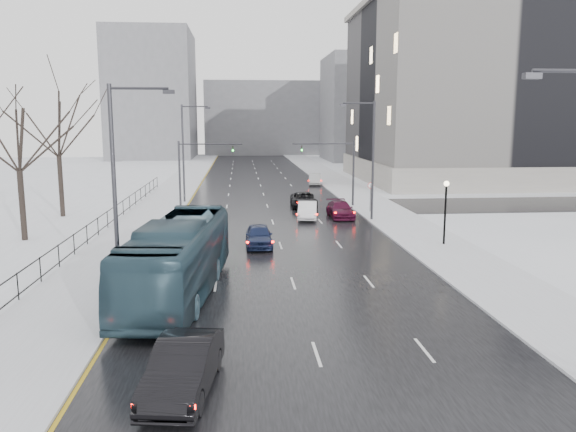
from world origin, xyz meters
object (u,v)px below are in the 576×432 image
object	(u,v)px
mast_signal_right	(343,165)
lamppost_r_mid	(446,203)
tree_park_d	(25,241)
sedan_center_near	(259,236)
streetlight_r_mid	(370,154)
sedan_right_cross	(304,200)
sedan_left_near	(184,367)
bus	(179,258)
sedan_right_near	(307,210)
tree_park_e	(63,217)
sedan_right_distant	(315,179)
no_uturn_sign	(371,188)
sedan_right_far	(340,210)
mast_signal_left	(191,166)
streetlight_l_far	(185,148)
streetlight_l_near	(119,182)

from	to	relation	value
mast_signal_right	lamppost_r_mid	bearing A→B (deg)	-78.46
tree_park_d	sedan_center_near	world-z (taller)	tree_park_d
streetlight_r_mid	sedan_right_cross	bearing A→B (deg)	120.66
lamppost_r_mid	sedan_left_near	xyz separation A→B (m)	(-15.50, -19.49, -2.08)
mast_signal_right	sedan_center_near	xyz separation A→B (m)	(-8.79, -17.18, -3.33)
bus	sedan_right_cross	distance (m)	28.85
sedan_right_cross	sedan_right_near	bearing A→B (deg)	-91.86
tree_park_e	sedan_right_distant	xyz separation A→B (m)	(25.40, 23.28, 0.77)
mast_signal_right	bus	world-z (taller)	mast_signal_right
streetlight_r_mid	sedan_right_cross	xyz separation A→B (m)	(-4.67, 7.87, -4.85)
no_uturn_sign	tree_park_d	bearing A→B (deg)	-159.68
tree_park_d	sedan_right_near	size ratio (longest dim) A/B	2.77
no_uturn_sign	sedan_right_distant	world-z (taller)	no_uturn_sign
tree_park_d	bus	size ratio (longest dim) A/B	0.95
no_uturn_sign	bus	distance (m)	27.78
tree_park_e	sedan_right_far	bearing A→B (deg)	-5.42
mast_signal_left	sedan_right_far	xyz separation A→B (m)	(13.35, -6.30, -3.36)
bus	sedan_right_near	distance (m)	22.47
sedan_center_near	sedan_right_distant	xyz separation A→B (m)	(8.67, 36.46, -0.00)
no_uturn_sign	sedan_right_far	distance (m)	4.22
lamppost_r_mid	bus	xyz separation A→B (m)	(-16.67, -9.46, -1.07)
streetlight_r_mid	sedan_right_far	distance (m)	5.59
no_uturn_sign	sedan_right_near	xyz separation A→B (m)	(-6.13, -2.78, -1.52)
sedan_left_near	lamppost_r_mid	bearing A→B (deg)	59.46
streetlight_l_far	lamppost_r_mid	distance (m)	29.30
streetlight_l_far	streetlight_l_near	bearing A→B (deg)	-90.00
tree_park_d	no_uturn_sign	world-z (taller)	tree_park_d
sedan_left_near	sedan_right_cross	bearing A→B (deg)	85.86
streetlight_l_far	no_uturn_sign	bearing A→B (deg)	-24.73
lamppost_r_mid	bus	size ratio (longest dim) A/B	0.32
mast_signal_right	sedan_center_near	bearing A→B (deg)	-117.11
lamppost_r_mid	sedan_right_distant	distance (m)	37.54
sedan_center_near	sedan_right_distant	world-z (taller)	sedan_center_near
streetlight_l_near	no_uturn_sign	bearing A→B (deg)	54.11
lamppost_r_mid	streetlight_r_mid	bearing A→B (deg)	105.82
tree_park_d	streetlight_l_far	bearing A→B (deg)	61.85
bus	streetlight_r_mid	bearing A→B (deg)	60.93
streetlight_l_near	bus	bearing A→B (deg)	12.20
streetlight_l_far	sedan_right_distant	size ratio (longest dim) A/B	2.24
sedan_right_near	streetlight_l_far	bearing A→B (deg)	143.99
mast_signal_right	bus	xyz separation A→B (m)	(-12.99, -27.46, -2.23)
tree_park_e	mast_signal_left	size ratio (longest dim) A/B	2.08
tree_park_e	lamppost_r_mid	size ratio (longest dim) A/B	3.15
streetlight_l_far	mast_signal_right	xyz separation A→B (m)	(15.49, -4.00, -1.51)
streetlight_l_near	sedan_right_distant	distance (m)	49.95
tree_park_d	sedan_left_near	xyz separation A→B (m)	(13.30, -23.49, 0.86)
streetlight_r_mid	sedan_right_distant	bearing A→B (deg)	92.03
sedan_right_distant	sedan_right_cross	bearing A→B (deg)	-93.43
bus	sedan_right_near	xyz separation A→B (m)	(8.73, 20.68, -1.09)
tree_park_d	sedan_right_far	distance (m)	25.04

